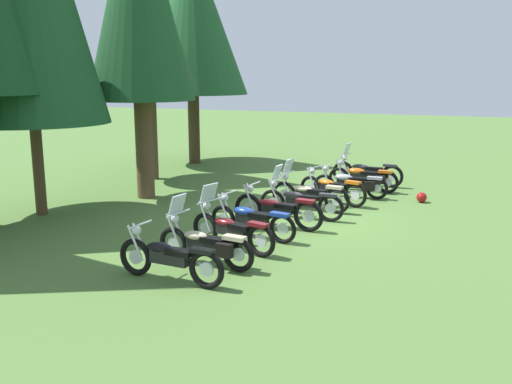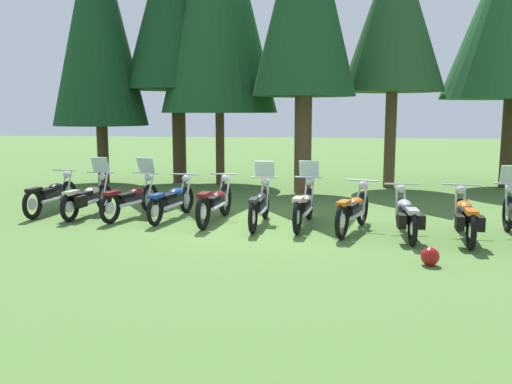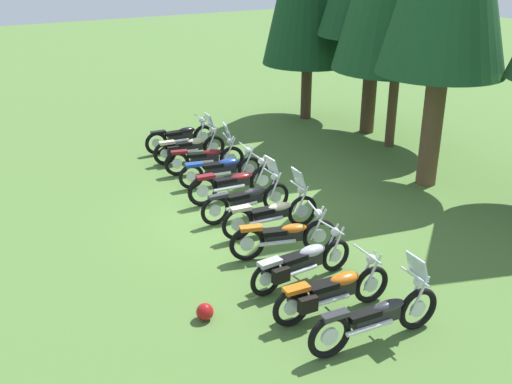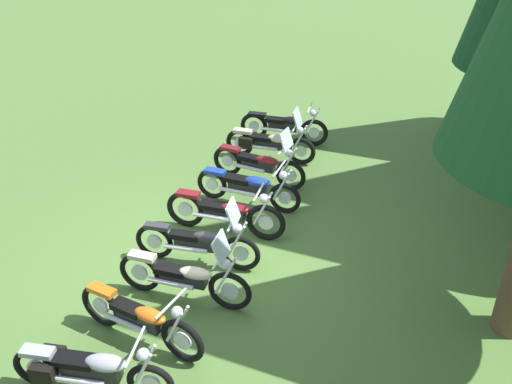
% 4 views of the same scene
% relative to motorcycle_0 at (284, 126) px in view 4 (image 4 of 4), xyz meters
% --- Properties ---
extents(ground_plane, '(80.00, 80.00, 0.00)m').
position_rel_motorcycle_0_xyz_m(ground_plane, '(5.13, -0.76, -0.44)').
color(ground_plane, '#4C7033').
extents(motorcycle_0, '(0.65, 2.23, 1.00)m').
position_rel_motorcycle_0_xyz_m(motorcycle_0, '(0.00, 0.00, 0.00)').
color(motorcycle_0, black).
rests_on(motorcycle_0, ground_plane).
extents(motorcycle_1, '(0.76, 2.17, 1.35)m').
position_rel_motorcycle_0_xyz_m(motorcycle_1, '(1.01, -0.22, 0.00)').
color(motorcycle_1, black).
rests_on(motorcycle_1, ground_plane).
extents(motorcycle_2, '(0.89, 2.17, 1.36)m').
position_rel_motorcycle_0_xyz_m(motorcycle_2, '(2.11, -0.25, 0.01)').
color(motorcycle_2, black).
rests_on(motorcycle_2, ground_plane).
extents(motorcycle_3, '(0.76, 2.24, 0.98)m').
position_rel_motorcycle_0_xyz_m(motorcycle_3, '(3.10, -0.30, -0.00)').
color(motorcycle_3, black).
rests_on(motorcycle_3, ground_plane).
extents(motorcycle_4, '(0.66, 2.37, 1.03)m').
position_rel_motorcycle_0_xyz_m(motorcycle_4, '(4.15, -0.54, 0.01)').
color(motorcycle_4, black).
rests_on(motorcycle_4, ground_plane).
extents(motorcycle_5, '(0.61, 2.28, 1.36)m').
position_rel_motorcycle_0_xyz_m(motorcycle_5, '(5.19, -0.77, 0.02)').
color(motorcycle_5, black).
rests_on(motorcycle_5, ground_plane).
extents(motorcycle_6, '(0.63, 2.28, 1.37)m').
position_rel_motorcycle_0_xyz_m(motorcycle_6, '(6.14, -0.73, 0.03)').
color(motorcycle_6, black).
rests_on(motorcycle_6, ground_plane).
extents(motorcycle_7, '(0.93, 2.15, 1.01)m').
position_rel_motorcycle_0_xyz_m(motorcycle_7, '(7.16, -1.11, 0.01)').
color(motorcycle_7, black).
rests_on(motorcycle_7, ground_plane).
extents(motorcycle_8, '(0.72, 2.26, 0.98)m').
position_rel_motorcycle_0_xyz_m(motorcycle_8, '(8.18, -1.46, 0.00)').
color(motorcycle_8, black).
rests_on(motorcycle_8, ground_plane).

